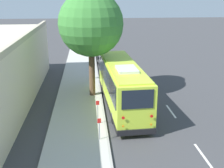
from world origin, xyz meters
The scene contains 16 objects.
ground_plane centered at (0.00, 0.00, 0.00)m, with size 160.00×160.00×0.00m, color #3D3D3F.
sidewalk_slab centered at (0.00, 3.66, 0.07)m, with size 80.00×3.64×0.15m, color #B2AFA8.
curb_strip centered at (0.00, 1.77, 0.07)m, with size 80.00×0.14×0.15m, color #9D9A94.
shuttle_bus centered at (-0.74, 0.28, 1.92)m, with size 10.88×3.10×3.56m.
parked_sedan_black centered at (11.89, 0.63, 0.61)m, with size 4.41×1.94×1.31m.
parked_sedan_gray centered at (18.12, 0.86, 0.61)m, with size 4.40×1.83×1.31m.
parked_sedan_maroon centered at (24.72, 0.66, 0.58)m, with size 4.29×1.93×1.26m.
parked_sedan_silver centered at (30.29, 0.81, 0.60)m, with size 4.55×1.75×1.29m.
parked_sedan_tan centered at (37.25, 0.75, 0.61)m, with size 4.50×1.89×1.31m.
street_tree centered at (1.78, 2.49, 6.44)m, with size 5.19×5.19×9.32m.
sign_post_near centered at (-6.10, 2.26, 0.84)m, with size 0.06×0.22×1.34m.
sign_post_far centered at (-3.96, 2.26, 0.98)m, with size 0.06×0.22×1.61m.
fire_hydrant centered at (6.44, 2.33, 0.55)m, with size 0.22×0.22×0.81m.
lane_stripe_behind centered at (-8.12, -3.28, 0.00)m, with size 2.40×0.14×0.01m, color silver.
lane_stripe_mid centered at (-2.12, -3.28, 0.00)m, with size 2.40×0.14×0.01m, color silver.
lane_stripe_ahead centered at (3.88, -3.28, 0.00)m, with size 2.40×0.14×0.01m, color silver.
Camera 1 is at (-20.93, 2.86, 8.42)m, focal length 45.00 mm.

